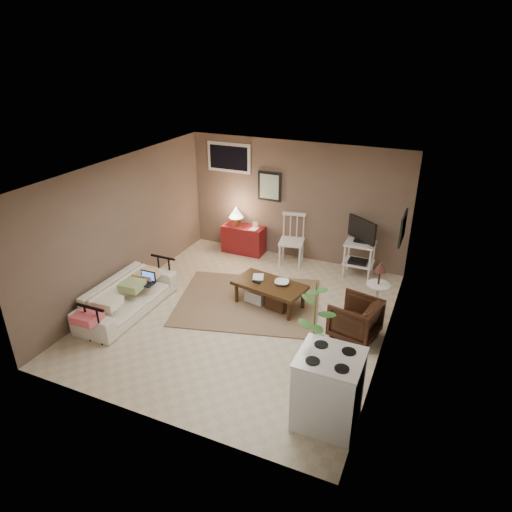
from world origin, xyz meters
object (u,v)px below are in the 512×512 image
at_px(red_console, 243,237).
at_px(spindle_chair, 292,242).
at_px(tv_stand, 360,247).
at_px(potted_plant, 314,329).
at_px(side_table, 379,283).
at_px(armchair, 355,317).
at_px(coffee_table, 269,292).
at_px(stove, 328,389).
at_px(sofa, 127,292).

bearing_deg(red_console, spindle_chair, -6.07).
height_order(tv_stand, potted_plant, potted_plant).
relative_size(side_table, armchair, 1.48).
relative_size(coffee_table, side_table, 1.30).
relative_size(red_console, tv_stand, 0.88).
relative_size(spindle_chair, armchair, 1.54).
xyz_separation_m(tv_stand, potted_plant, (0.07, -3.18, 0.17)).
xyz_separation_m(spindle_chair, potted_plant, (1.42, -3.17, 0.30)).
relative_size(tv_stand, stove, 1.22).
xyz_separation_m(coffee_table, sofa, (-2.08, -1.11, 0.11)).
relative_size(red_console, stove, 1.07).
bearing_deg(red_console, stove, -53.31).
distance_m(red_console, armchair, 3.54).
bearing_deg(armchair, red_console, -113.93).
height_order(sofa, spindle_chair, spindle_chair).
bearing_deg(sofa, red_console, -14.35).
xyz_separation_m(coffee_table, side_table, (1.72, 0.39, 0.36)).
height_order(coffee_table, armchair, armchair).
bearing_deg(red_console, armchair, -36.26).
bearing_deg(coffee_table, side_table, 12.78).
bearing_deg(stove, potted_plant, 120.68).
height_order(red_console, potted_plant, potted_plant).
xyz_separation_m(red_console, tv_stand, (2.48, -0.11, 0.26)).
bearing_deg(potted_plant, red_console, 127.80).
height_order(coffee_table, potted_plant, potted_plant).
bearing_deg(armchair, sofa, -64.91).
bearing_deg(spindle_chair, red_console, 173.93).
bearing_deg(armchair, spindle_chair, -126.53).
bearing_deg(potted_plant, stove, -59.32).
bearing_deg(spindle_chair, armchair, -48.87).
bearing_deg(spindle_chair, coffee_table, -83.15).
distance_m(spindle_chair, tv_stand, 1.35).
relative_size(tv_stand, potted_plant, 0.78).
bearing_deg(potted_plant, tv_stand, 91.34).
height_order(red_console, armchair, red_console).
distance_m(red_console, spindle_chair, 1.15).
relative_size(side_table, potted_plant, 0.67).
bearing_deg(side_table, tv_stand, 113.67).
relative_size(coffee_table, stove, 1.36).
height_order(armchair, potted_plant, potted_plant).
relative_size(spindle_chair, tv_stand, 0.89).
bearing_deg(stove, armchair, 92.67).
distance_m(sofa, armchair, 3.69).
bearing_deg(side_table, sofa, -158.49).
distance_m(spindle_chair, stove, 4.24).
distance_m(potted_plant, stove, 0.83).
height_order(sofa, side_table, side_table).
bearing_deg(sofa, armchair, -77.25).
bearing_deg(stove, spindle_chair, 115.32).
height_order(spindle_chair, tv_stand, tv_stand).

